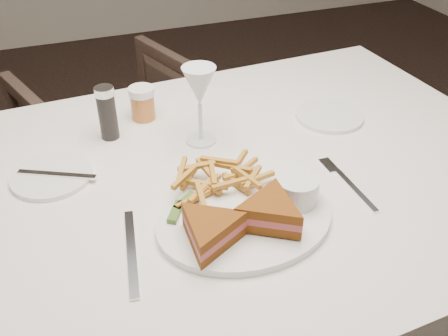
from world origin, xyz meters
TOP-DOWN VIEW (x-y plane):
  - ground at (0.00, 0.00)m, footprint 5.00×5.00m
  - table at (-0.34, -0.37)m, footprint 1.40×0.98m
  - chair_far at (-0.41, 0.57)m, footprint 0.78×0.75m
  - table_setting at (-0.35, -0.42)m, footprint 0.80×0.61m

SIDE VIEW (x-z plane):
  - ground at x=0.00m, z-range 0.00..0.00m
  - chair_far at x=-0.41m, z-range 0.00..0.64m
  - table at x=-0.34m, z-range 0.00..0.75m
  - table_setting at x=-0.35m, z-range 0.70..0.88m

